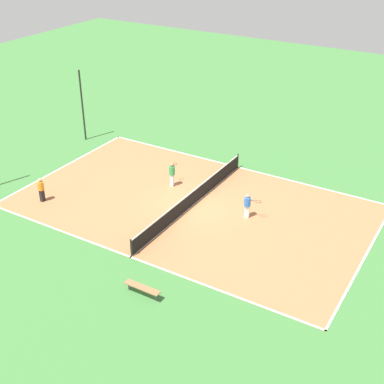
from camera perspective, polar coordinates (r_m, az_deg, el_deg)
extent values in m
plane|color=#3D7538|center=(30.27, 0.00, -1.49)|extent=(80.00, 80.00, 0.00)
cube|color=#AD6B42|center=(30.26, 0.00, -1.48)|extent=(11.69, 19.61, 0.02)
cube|color=white|center=(26.25, -6.57, -6.91)|extent=(0.10, 19.61, 0.00)
cube|color=white|center=(34.77, 4.93, 2.66)|extent=(0.10, 19.61, 0.00)
cube|color=white|center=(27.35, 17.93, -6.69)|extent=(11.69, 0.10, 0.00)
cube|color=white|center=(35.68, -13.57, 2.64)|extent=(11.69, 0.10, 0.00)
cube|color=white|center=(30.26, 0.00, -1.46)|extent=(11.69, 0.10, 0.00)
cylinder|color=black|center=(26.04, -6.50, -5.94)|extent=(0.10, 0.10, 0.96)
cylinder|color=black|center=(34.48, 4.89, 3.32)|extent=(0.10, 0.10, 0.96)
cube|color=black|center=(30.03, 0.00, -0.71)|extent=(11.39, 0.03, 0.91)
cube|color=white|center=(29.82, 0.00, 0.00)|extent=(11.39, 0.04, 0.06)
cube|color=olive|center=(23.69, -5.34, -10.09)|extent=(0.36, 1.76, 0.04)
cylinder|color=#4C4C51|center=(23.50, -3.85, -11.11)|extent=(0.08, 0.08, 0.41)
cylinder|color=#4C4C51|center=(24.19, -6.73, -9.92)|extent=(0.08, 0.08, 0.41)
cube|color=white|center=(32.20, -2.14, 1.29)|extent=(0.30, 0.26, 0.77)
cylinder|color=green|center=(31.91, -2.16, 2.32)|extent=(0.45, 0.45, 0.54)
sphere|color=#A87A56|center=(31.74, -2.17, 2.94)|extent=(0.23, 0.23, 0.23)
cylinder|color=#262626|center=(32.12, -2.00, 2.78)|extent=(0.28, 0.11, 0.03)
torus|color=black|center=(32.36, -1.86, 2.99)|extent=(0.38, 0.38, 0.02)
cube|color=black|center=(31.74, -15.70, -0.34)|extent=(0.26, 0.21, 0.72)
cylinder|color=orange|center=(31.45, -15.84, 0.64)|extent=(0.37, 0.37, 0.51)
sphere|color=tan|center=(31.29, -15.93, 1.23)|extent=(0.22, 0.22, 0.22)
cube|color=white|center=(29.16, 5.87, -2.06)|extent=(0.25, 0.29, 0.71)
cylinder|color=blue|center=(28.86, 5.93, -1.03)|extent=(0.42, 0.42, 0.50)
sphere|color=tan|center=(28.68, 5.96, -0.41)|extent=(0.21, 0.21, 0.21)
cylinder|color=#262626|center=(28.74, 6.56, -0.92)|extent=(0.08, 0.28, 0.03)
torus|color=black|center=(28.69, 7.10, -1.01)|extent=(0.36, 0.36, 0.02)
sphere|color=#CCE033|center=(33.62, -1.39, 1.88)|extent=(0.07, 0.07, 0.07)
sphere|color=#CCE033|center=(30.85, -17.37, -2.20)|extent=(0.07, 0.07, 0.07)
cylinder|color=black|center=(38.71, -11.61, 9.00)|extent=(0.12, 0.12, 5.09)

